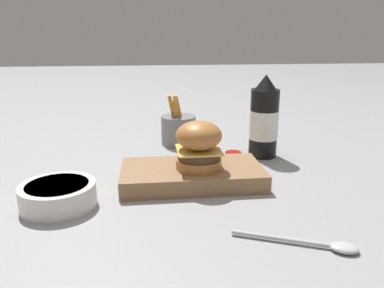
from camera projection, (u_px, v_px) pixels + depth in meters
ground_plane at (177, 176)px, 0.83m from camera, size 6.00×6.00×0.00m
serving_board at (192, 175)px, 0.79m from camera, size 0.30×0.16×0.04m
burger at (199, 145)px, 0.76m from camera, size 0.09×0.09×0.10m
ketchup_bottle at (264, 121)px, 0.94m from camera, size 0.07×0.07×0.21m
fries_basket at (178, 129)px, 1.06m from camera, size 0.10×0.10×0.14m
side_bowl at (58, 194)px, 0.68m from camera, size 0.14×0.14×0.04m
spoon at (321, 245)px, 0.55m from camera, size 0.18×0.09×0.01m
ketchup_puddle at (233, 152)px, 0.99m from camera, size 0.04×0.04×0.00m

